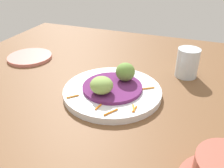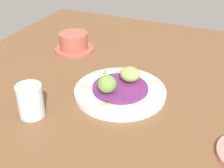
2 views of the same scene
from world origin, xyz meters
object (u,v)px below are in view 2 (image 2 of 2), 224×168
guac_scoop_left (107,84)px  guac_scoop_center (130,74)px  terracotta_bowl (74,43)px  main_plate (119,91)px  water_glass (30,101)px

guac_scoop_left → guac_scoop_center: guac_scoop_left is taller
guac_scoop_left → terracotta_bowl: size_ratio=0.36×
terracotta_bowl → guac_scoop_center: bearing=-121.1°
guac_scoop_left → guac_scoop_center: size_ratio=0.89×
main_plate → water_glass: bearing=137.2°
main_plate → water_glass: water_glass is taller
main_plate → guac_scoop_left: 5.87cm
main_plate → guac_scoop_left: size_ratio=4.99×
main_plate → terracotta_bowl: terracotta_bowl is taller
guac_scoop_left → terracotta_bowl: guac_scoop_left is taller
guac_scoop_center → water_glass: size_ratio=0.67×
main_plate → terracotta_bowl: 32.24cm
main_plate → terracotta_bowl: bearing=51.5°
water_glass → main_plate: bearing=-42.8°
water_glass → guac_scoop_center: bearing=-39.8°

